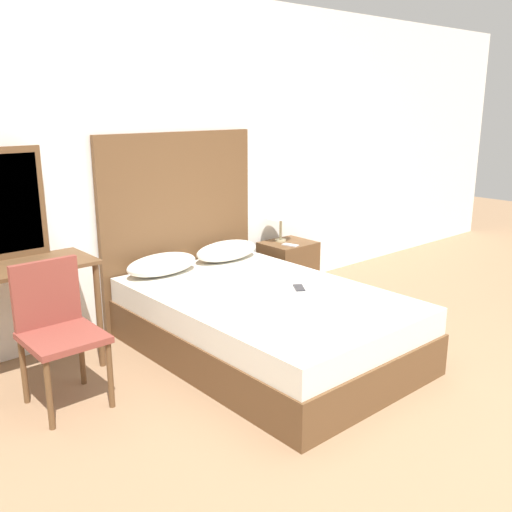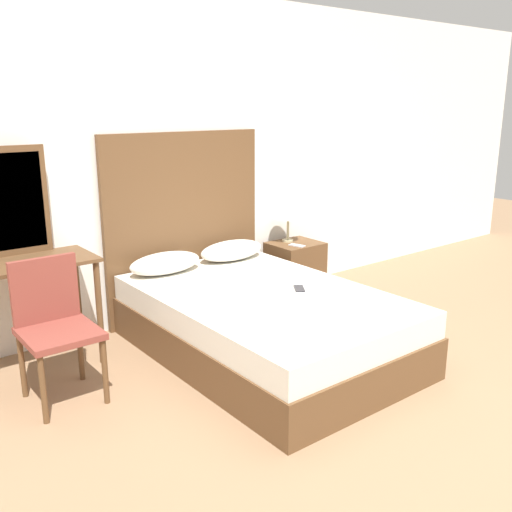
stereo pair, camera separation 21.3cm
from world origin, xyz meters
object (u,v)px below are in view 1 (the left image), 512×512
Objects in this scene: phone_on_bed at (299,288)px; phone_on_nightstand at (290,245)px; bed at (266,323)px; nightstand at (288,269)px; table_lamp at (281,210)px; vanity_desk at (28,286)px; chair at (57,324)px.

phone_on_nightstand is at bearing 48.83° from phone_on_bed.
bed is 13.16× the size of phone_on_bed.
bed is 1.28m from phone_on_nightstand.
table_lamp is at bearing 107.99° from nightstand.
table_lamp is 0.46× the size of vanity_desk.
nightstand reaches higher than phone_on_bed.
nightstand is 0.60× the size of chair.
vanity_desk reaches higher than phone_on_nightstand.
nightstand is 1.32× the size of table_lamp.
phone_on_nightstand reaches higher than nightstand.
bed is 4.07× the size of nightstand.
chair reaches higher than phone_on_bed.
vanity_desk is at bearing -177.12° from table_lamp.
phone_on_bed is 1.28m from nightstand.
phone_on_bed is 0.18× the size of chair.
phone_on_bed is (0.24, -0.10, 0.25)m from bed.
table_lamp reaches higher than chair.
vanity_desk is (-2.44, -0.12, -0.21)m from table_lamp.
chair is (-1.42, 0.33, 0.27)m from bed.
vanity_desk is at bearing 149.85° from bed.
bed is 0.36m from phone_on_bed.
table_lamp reaches higher than phone_on_bed.
nightstand is at bearing 54.42° from phone_on_nightstand.
phone_on_nightstand is (-0.05, -0.18, -0.30)m from table_lamp.
bed is at bearing -141.16° from nightstand.
table_lamp reaches higher than phone_on_nightstand.
bed is 5.38× the size of table_lamp.
table_lamp is at bearing 2.88° from vanity_desk.
table_lamp is 2.55m from chair.
nightstand is 3.24× the size of phone_on_nightstand.
nightstand is 2.49m from vanity_desk.
vanity_desk is at bearing -179.04° from nightstand.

